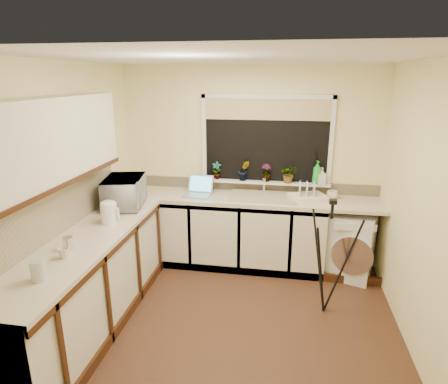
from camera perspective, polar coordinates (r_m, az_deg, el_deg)
floor at (r=3.96m, az=1.12°, el=-18.64°), size 3.20×3.20×0.00m
ceiling at (r=3.22m, az=1.38°, el=19.51°), size 3.20×3.20×0.00m
wall_back at (r=4.83m, az=3.84°, el=4.01°), size 3.20×0.00×3.20m
wall_front at (r=2.06m, az=-5.09°, el=-14.87°), size 3.20×0.00×3.20m
wall_left at (r=3.95m, az=-22.40°, el=-0.25°), size 0.00×3.00×3.00m
wall_right at (r=3.55m, az=27.73°, el=-2.79°), size 0.00×3.00×3.00m
base_cabinet_back at (r=4.84m, az=-0.56°, el=-5.85°), size 2.55×0.60×0.86m
base_cabinet_left at (r=3.87m, az=-19.51°, el=-13.12°), size 0.54×2.40×0.86m
worktop_back at (r=4.64m, az=3.38°, el=-0.97°), size 3.20×0.60×0.04m
worktop_left at (r=3.67m, az=-20.20°, el=-7.01°), size 0.60×2.40×0.04m
upper_cabinet at (r=3.37m, az=-25.12°, el=6.73°), size 0.28×1.90×0.70m
splashback_left at (r=3.73m, az=-24.44°, el=-3.07°), size 0.02×2.40×0.45m
splashback_back at (r=4.88m, az=3.77°, el=1.06°), size 3.20×0.02×0.14m
window_glass at (r=4.74m, az=6.33°, el=7.69°), size 1.50×0.02×1.00m
window_blind at (r=4.67m, az=6.46°, el=12.19°), size 1.50×0.02×0.25m
windowsill at (r=4.80m, az=6.09°, el=1.51°), size 1.60×0.14×0.03m
sink at (r=4.61m, az=5.86°, el=-0.71°), size 0.82×0.46×0.03m
faucet at (r=4.75m, az=6.05°, el=1.17°), size 0.03×0.03×0.24m
washing_machine at (r=4.82m, az=18.17°, el=-7.36°), size 0.69×0.68×0.78m
laptop at (r=4.71m, az=-3.79°, el=0.32°), size 0.34×0.35×0.22m
kettle at (r=3.94m, az=-16.85°, el=-3.08°), size 0.16×0.16×0.21m
dish_rack at (r=4.61m, az=12.46°, el=-0.81°), size 0.50×0.44×0.06m
tripod at (r=3.92m, az=15.32°, el=-9.49°), size 0.61×0.61×1.20m
glass_jug at (r=3.08m, az=-26.08°, el=-10.52°), size 0.11×0.11×0.15m
steel_jar at (r=3.49m, az=-22.30°, el=-7.13°), size 0.08×0.08×0.11m
microwave at (r=4.41m, az=-14.68°, el=0.01°), size 0.51×0.66×0.33m
plant_a at (r=4.82m, az=-1.10°, el=3.24°), size 0.12×0.08×0.22m
plant_b at (r=4.76m, az=3.00°, el=3.24°), size 0.17×0.15×0.26m
plant_c at (r=4.76m, az=6.33°, el=2.92°), size 0.15×0.15×0.22m
plant_d at (r=4.72m, az=9.69°, el=2.69°), size 0.22×0.20×0.22m
soap_bottle_green at (r=4.74m, az=13.77°, el=2.88°), size 0.13×0.13×0.28m
soap_bottle_clear at (r=4.75m, az=14.45°, el=2.36°), size 0.10×0.10×0.20m
cup_back at (r=4.71m, az=15.91°, el=-0.42°), size 0.14×0.14×0.10m
cup_left at (r=3.36m, az=-22.90°, el=-8.42°), size 0.10×0.10×0.08m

